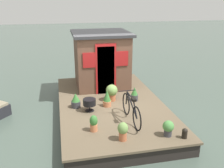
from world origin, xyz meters
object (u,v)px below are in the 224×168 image
potted_plant_lavender (76,101)px  bicycle (131,110)px  potted_plant_mint (123,130)px  charcoal_grill (89,102)px  potted_plant_ivy (112,92)px  potted_plant_fern (94,123)px  houseboat_cabin (101,59)px  potted_plant_sage (168,128)px  mooring_bollard (185,133)px  potted_plant_rosemary (107,99)px  potted_plant_geranium (134,94)px

potted_plant_lavender → bicycle: bearing=-131.9°
potted_plant_mint → charcoal_grill: 1.90m
potted_plant_ivy → potted_plant_fern: (-1.88, 0.88, -0.09)m
bicycle → charcoal_grill: bearing=48.6°
houseboat_cabin → bicycle: size_ratio=1.31×
houseboat_cabin → potted_plant_ivy: bearing=-177.8°
potted_plant_sage → mooring_bollard: (-0.18, -0.36, -0.09)m
potted_plant_lavender → potted_plant_sage: potted_plant_lavender is taller
houseboat_cabin → mooring_bollard: size_ratio=8.03×
potted_plant_sage → mooring_bollard: potted_plant_sage is taller
houseboat_cabin → bicycle: bearing=-175.2°
houseboat_cabin → potted_plant_lavender: bearing=149.1°
potted_plant_mint → houseboat_cabin: bearing=-2.7°
potted_plant_rosemary → potted_plant_sage: bearing=-151.5°
mooring_bollard → charcoal_grill: bearing=45.7°
potted_plant_lavender → potted_plant_geranium: 1.95m
houseboat_cabin → mooring_bollard: bearing=-163.1°
potted_plant_mint → potted_plant_ivy: bearing=-5.9°
potted_plant_fern → potted_plant_sage: bearing=-109.6°
houseboat_cabin → potted_plant_fern: (-3.51, 0.82, -0.82)m
potted_plant_geranium → potted_plant_sage: 2.35m
potted_plant_ivy → potted_plant_rosemary: potted_plant_ivy is taller
mooring_bollard → potted_plant_rosemary: bearing=33.3°
potted_plant_fern → potted_plant_mint: bearing=-133.3°
potted_plant_rosemary → potted_plant_geranium: 1.01m
potted_plant_fern → potted_plant_rosemary: bearing=-23.6°
potted_plant_lavender → potted_plant_rosemary: bearing=-97.0°
potted_plant_lavender → mooring_bollard: (-2.40, -2.47, -0.08)m
potted_plant_rosemary → mooring_bollard: 2.73m
houseboat_cabin → potted_plant_fern: houseboat_cabin is taller
houseboat_cabin → bicycle: houseboat_cabin is taller
mooring_bollard → bicycle: bearing=43.1°
potted_plant_rosemary → potted_plant_geranium: potted_plant_rosemary is taller
potted_plant_lavender → potted_plant_mint: (-2.17, -0.96, 0.04)m
mooring_bollard → houseboat_cabin: bearing=16.9°
bicycle → potted_plant_rosemary: 1.25m
potted_plant_lavender → potted_plant_fern: size_ratio=1.05×
potted_plant_lavender → charcoal_grill: bearing=-133.2°
charcoal_grill → mooring_bollard: (-2.04, -2.09, -0.14)m
potted_plant_lavender → potted_plant_rosemary: 0.98m
potted_plant_lavender → potted_plant_rosemary: potted_plant_rosemary is taller
houseboat_cabin → charcoal_grill: bearing=161.5°
potted_plant_ivy → potted_plant_sage: bearing=-160.3°
potted_plant_rosemary → potted_plant_geranium: size_ratio=1.12×
potted_plant_geranium → mooring_bollard: size_ratio=1.82×
potted_plant_sage → potted_plant_ivy: bearing=19.7°
potted_plant_rosemary → mooring_bollard: size_ratio=2.03×
potted_plant_rosemary → potted_plant_mint: 2.05m
potted_plant_ivy → potted_plant_fern: bearing=154.9°
potted_plant_sage → charcoal_grill: 2.53m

